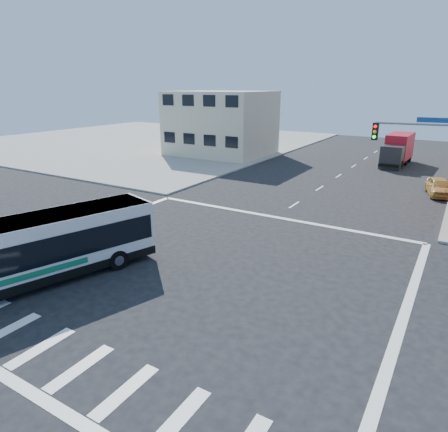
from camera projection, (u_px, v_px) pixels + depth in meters
The scene contains 7 objects.
ground at pixel (197, 268), 19.87m from camera, with size 120.00×120.00×0.00m, color black.
sidewalk_nw at pixel (144, 140), 65.52m from camera, with size 50.00×50.00×0.15m, color gray.
building_west at pixel (221, 124), 51.37m from camera, with size 12.06×10.06×8.00m.
signal_mast_ne at pixel (435, 154), 22.49m from camera, with size 7.91×1.13×8.07m.
transit_bus at pixel (27, 250), 17.78m from camera, with size 5.88×11.77×3.43m.
box_truck at pixel (397, 150), 45.34m from camera, with size 2.53×7.71×3.43m.
parked_car at pixel (439, 187), 32.90m from camera, with size 1.71×4.25×1.45m, color gold.
Camera 1 is at (10.52, -14.75, 8.68)m, focal length 32.00 mm.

